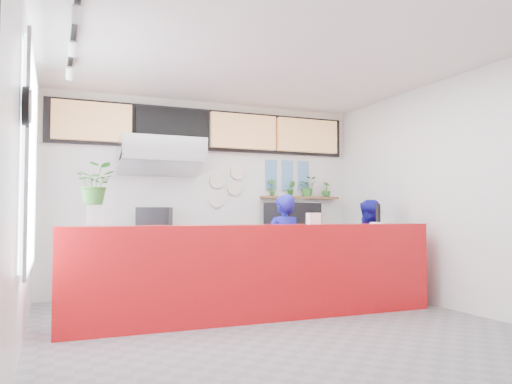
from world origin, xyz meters
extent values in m
plane|color=slate|center=(0.00, 0.00, 0.00)|extent=(5.00, 5.00, 0.00)
plane|color=silver|center=(0.00, 0.00, 3.00)|extent=(5.00, 5.00, 0.00)
plane|color=white|center=(0.00, 2.50, 1.50)|extent=(5.00, 0.00, 5.00)
plane|color=white|center=(-2.50, 0.00, 1.50)|extent=(0.00, 5.00, 5.00)
plane|color=white|center=(2.50, 0.00, 1.50)|extent=(0.00, 5.00, 5.00)
cube|color=red|center=(0.00, 0.40, 0.55)|extent=(4.50, 0.60, 1.10)
cube|color=beige|center=(0.00, 2.49, 2.60)|extent=(5.00, 0.02, 0.80)
cube|color=#B2B5BA|center=(-0.80, 2.20, 0.45)|extent=(1.80, 0.60, 0.90)
cube|color=black|center=(-0.88, 2.20, 1.11)|extent=(0.60, 0.60, 0.42)
cube|color=#B2B5BA|center=(-0.80, 2.15, 2.15)|extent=(1.20, 0.70, 0.35)
cube|color=#B2B5BA|center=(-0.80, 2.15, 1.95)|extent=(1.20, 0.69, 0.31)
cube|color=#B2B5BA|center=(1.50, 2.20, 0.45)|extent=(1.80, 0.60, 0.90)
cube|color=black|center=(1.36, 2.20, 1.15)|extent=(0.94, 0.82, 0.51)
cube|color=silver|center=(1.36, 2.20, 1.38)|extent=(0.83, 0.72, 0.06)
cube|color=brown|center=(1.60, 2.40, 1.50)|extent=(1.40, 0.18, 0.04)
cube|color=tan|center=(-1.75, 2.38, 2.55)|extent=(1.10, 0.10, 0.55)
cube|color=black|center=(-0.59, 2.38, 2.55)|extent=(1.10, 0.10, 0.55)
cube|color=tan|center=(0.57, 2.38, 2.55)|extent=(1.10, 0.10, 0.55)
cube|color=tan|center=(1.73, 2.38, 2.55)|extent=(1.10, 0.10, 0.55)
cube|color=black|center=(0.00, 2.46, 2.55)|extent=(4.80, 0.04, 0.65)
cube|color=silver|center=(-2.47, 0.30, 1.70)|extent=(0.04, 2.20, 1.90)
cube|color=#B2B5BA|center=(-2.45, 0.30, 1.70)|extent=(0.03, 2.30, 2.00)
cylinder|color=black|center=(-2.46, -0.90, 2.05)|extent=(0.05, 0.30, 0.30)
cylinder|color=white|center=(-2.43, -0.90, 2.05)|extent=(0.02, 0.26, 0.26)
cube|color=black|center=(-2.10, 0.00, 2.94)|extent=(0.05, 2.40, 0.04)
cylinder|color=silver|center=(0.15, 2.47, 1.75)|extent=(0.24, 0.03, 0.24)
cylinder|color=silver|center=(0.45, 2.47, 1.65)|extent=(0.24, 0.03, 0.24)
cylinder|color=silver|center=(0.15, 2.47, 1.45)|extent=(0.24, 0.03, 0.24)
cylinder|color=silver|center=(0.50, 2.47, 1.90)|extent=(0.24, 0.03, 0.24)
cube|color=#598CBF|center=(1.10, 2.48, 2.00)|extent=(0.20, 0.02, 0.25)
cube|color=#598CBF|center=(1.40, 2.48, 2.00)|extent=(0.20, 0.02, 0.25)
cube|color=#598CBF|center=(1.70, 2.48, 2.00)|extent=(0.20, 0.02, 0.25)
cube|color=#598CBF|center=(1.10, 2.48, 1.75)|extent=(0.20, 0.02, 0.25)
cube|color=#598CBF|center=(1.40, 2.48, 1.75)|extent=(0.20, 0.02, 0.25)
cube|color=#598CBF|center=(1.70, 2.48, 1.75)|extent=(0.20, 0.02, 0.25)
imported|color=#161698|center=(0.62, 1.00, 0.74)|extent=(0.57, 0.40, 1.49)
imported|color=#161698|center=(1.88, 0.86, 0.71)|extent=(0.84, 0.75, 1.43)
imported|color=#2B6E26|center=(1.08, 2.40, 1.67)|extent=(0.18, 0.15, 0.29)
imported|color=#2B6E26|center=(1.43, 2.40, 1.65)|extent=(0.18, 0.16, 0.26)
imported|color=#2B6E26|center=(1.75, 2.40, 1.69)|extent=(0.37, 0.35, 0.33)
imported|color=#2B6E26|center=(2.10, 2.40, 1.65)|extent=(0.18, 0.17, 0.26)
cylinder|color=white|center=(-1.84, 0.38, 1.21)|extent=(0.20, 0.20, 0.23)
imported|color=#2B6E26|center=(-1.84, 0.38, 1.54)|extent=(0.46, 0.42, 0.44)
cube|color=white|center=(0.75, 0.40, 1.17)|extent=(0.17, 0.11, 0.14)
cylinder|color=white|center=(1.68, 0.35, 1.11)|extent=(0.24, 0.24, 0.02)
cylinder|color=black|center=(1.68, 0.35, 1.23)|extent=(0.07, 0.07, 0.24)
camera|label=1|loc=(-2.26, -5.07, 1.23)|focal=35.00mm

